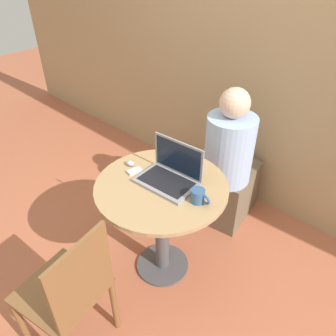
# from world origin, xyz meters

# --- Properties ---
(ground_plane) EXTENTS (12.00, 12.00, 0.00)m
(ground_plane) POSITION_xyz_m (0.00, 0.00, 0.00)
(ground_plane) COLOR #B26042
(back_wall) EXTENTS (7.00, 0.05, 2.60)m
(back_wall) POSITION_xyz_m (0.00, 1.15, 1.30)
(back_wall) COLOR tan
(back_wall) RESTS_ON ground_plane
(round_table) EXTENTS (0.81, 0.81, 0.74)m
(round_table) POSITION_xyz_m (0.00, 0.00, 0.57)
(round_table) COLOR #4C4C51
(round_table) RESTS_ON ground_plane
(laptop) EXTENTS (0.37, 0.26, 0.24)m
(laptop) POSITION_xyz_m (0.01, 0.06, 0.80)
(laptop) COLOR gray
(laptop) RESTS_ON round_table
(cell_phone) EXTENTS (0.07, 0.10, 0.02)m
(cell_phone) POSITION_xyz_m (-0.21, -0.02, 0.75)
(cell_phone) COLOR silver
(cell_phone) RESTS_ON round_table
(computer_mouse) EXTENTS (0.06, 0.04, 0.03)m
(computer_mouse) POSITION_xyz_m (-0.29, 0.01, 0.76)
(computer_mouse) COLOR #B2B2B7
(computer_mouse) RESTS_ON round_table
(coffee_cup) EXTENTS (0.12, 0.08, 0.08)m
(coffee_cup) POSITION_xyz_m (0.26, 0.03, 0.78)
(coffee_cup) COLOR #335684
(coffee_cup) RESTS_ON round_table
(chair_empty) EXTENTS (0.47, 0.47, 0.89)m
(chair_empty) POSITION_xyz_m (0.04, -0.71, 0.47)
(chair_empty) COLOR brown
(chair_empty) RESTS_ON ground_plane
(person_seated) EXTENTS (0.41, 0.57, 1.17)m
(person_seated) POSITION_xyz_m (0.02, 0.73, 0.48)
(person_seated) COLOR brown
(person_seated) RESTS_ON ground_plane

